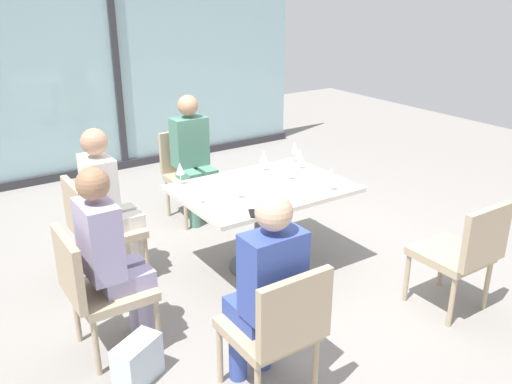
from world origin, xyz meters
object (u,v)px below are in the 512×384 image
Objects in this scene: wine_glass_5 at (290,165)px; person_far_left at (108,198)px; chair_front_right at (463,250)px; wine_glass_2 at (295,148)px; wine_glass_3 at (300,154)px; person_front_left at (266,285)px; wine_glass_1 at (180,169)px; chair_far_left at (97,225)px; person_side_end at (110,251)px; handbag_0 at (138,362)px; dining_table_main at (263,206)px; wine_glass_4 at (264,156)px; wine_glass_0 at (238,182)px; person_near_window at (193,153)px; chair_near_window at (189,170)px; chair_front_left at (278,326)px; wine_glass_6 at (331,174)px; coffee_cup at (197,198)px; cell_phone_on_table at (254,213)px; chair_side_end at (97,285)px.

person_far_left is at bearing 159.19° from wine_glass_5.
wine_glass_2 reaches higher than chair_front_right.
wine_glass_3 and wine_glass_5 have the same top height.
person_front_left is 1.65m from wine_glass_1.
chair_front_right is 2.22m from wine_glass_1.
chair_far_left is at bearing 137.41° from chair_front_right.
person_side_end is 0.68m from handbag_0.
wine_glass_3 is (0.51, 0.18, 0.30)m from dining_table_main.
chair_front_right is 2.90× the size of handbag_0.
wine_glass_2 is (1.81, -0.15, 0.37)m from chair_far_left.
wine_glass_4 and wine_glass_5 have the same top height.
wine_glass_0 is 0.62× the size of handbag_0.
person_near_window is 6.81× the size of wine_glass_3.
person_near_window is at bearing 56.81° from wine_glass_1.
wine_glass_3 is at bearing -11.95° from person_far_left.
wine_glass_2 is at bearing -57.47° from chair_near_window.
chair_front_left is 2.04m from wine_glass_3.
wine_glass_2 is 0.77m from wine_glass_6.
person_far_left is at bearing 149.11° from wine_glass_6.
coffee_cup reaches higher than cell_phone_on_table.
person_front_left is (0.58, -0.86, 0.00)m from person_side_end.
person_front_left is (0.69, -0.86, 0.20)m from chair_side_end.
person_far_left and person_near_window have the same top height.
wine_glass_3 is at bearing 14.88° from chair_side_end.
person_side_end reaches higher than wine_glass_1.
wine_glass_2 is (1.13, -0.03, 0.00)m from wine_glass_1.
chair_front_right is (2.01, -1.85, 0.00)m from chair_far_left.
wine_glass_0 is 0.33m from coffee_cup.
person_near_window is 1.05m from wine_glass_2.
person_side_end is at bearing 123.77° from person_front_left.
wine_glass_0 is at bearing -151.85° from wine_glass_2.
person_near_window is at bearing 77.31° from wine_glass_0.
dining_table_main is 7.26× the size of wine_glass_3.
person_front_left is 1.21m from coffee_cup.
person_front_left is 1.93m from wine_glass_3.
person_front_left is (0.39, -1.74, 0.20)m from chair_far_left.
cell_phone_on_table is at bearing -10.71° from handbag_0.
wine_glass_3 reaches higher than chair_far_left.
person_side_end is at bearing -167.56° from wine_glass_0.
wine_glass_3 is at bearing 15.69° from person_side_end.
person_front_left is 6.81× the size of wine_glass_2.
chair_side_end is 1.84m from wine_glass_5.
wine_glass_1 is at bearing 79.34° from coffee_cup.
person_side_end is 6.81× the size of wine_glass_1.
dining_table_main is 7.26× the size of wine_glass_0.
wine_glass_3 is at bearing 36.39° from wine_glass_5.
wine_glass_2 is at bearing 47.85° from wine_glass_5.
wine_glass_6 is (0.92, -0.77, 0.00)m from wine_glass_1.
handbag_0 is at bearing -151.07° from wine_glass_2.
person_near_window is 1.25m from wine_glass_5.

